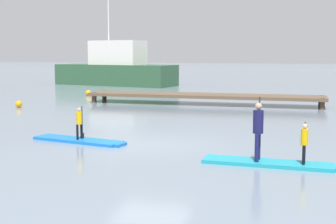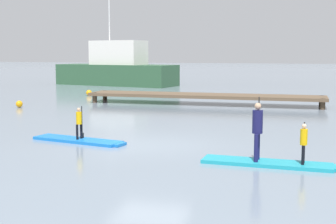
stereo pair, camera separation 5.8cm
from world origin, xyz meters
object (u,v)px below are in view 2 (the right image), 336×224
(paddleboard_near, at_px, (79,140))
(paddler_child_front, at_px, (304,141))
(paddler_child_solo, at_px, (79,121))
(mooring_buoy_mid, at_px, (19,104))
(paddler_adult, at_px, (257,128))
(fishing_boat_white_large, at_px, (117,69))
(mooring_buoy_near, at_px, (89,93))
(paddleboard_far, at_px, (269,163))

(paddleboard_near, relative_size, paddler_child_front, 3.22)
(paddler_child_solo, distance_m, mooring_buoy_mid, 11.61)
(paddler_adult, height_order, fishing_boat_white_large, fishing_boat_white_large)
(paddler_child_solo, distance_m, paddler_child_front, 7.59)
(mooring_buoy_near, distance_m, mooring_buoy_mid, 7.74)
(mooring_buoy_mid, bearing_deg, paddler_child_front, -34.00)
(paddler_child_front, bearing_deg, paddler_adult, 177.48)
(paddler_adult, bearing_deg, paddleboard_far, -3.92)
(paddleboard_near, bearing_deg, paddler_child_front, -13.32)
(paddleboard_near, xyz_separation_m, mooring_buoy_near, (-7.21, 16.25, 0.15))
(fishing_boat_white_large, bearing_deg, paddleboard_near, -70.90)
(paddleboard_far, distance_m, paddler_adult, 1.02)
(fishing_boat_white_large, relative_size, mooring_buoy_near, 29.59)
(paddler_adult, distance_m, paddler_child_front, 1.26)
(paddleboard_near, distance_m, paddler_adult, 6.47)
(paddler_child_front, relative_size, fishing_boat_white_large, 0.09)
(paddler_child_front, distance_m, mooring_buoy_near, 23.18)
(paddleboard_far, distance_m, paddler_child_front, 1.10)
(fishing_boat_white_large, bearing_deg, paddler_adult, -61.59)
(paddler_child_front, height_order, mooring_buoy_mid, paddler_child_front)
(paddleboard_near, relative_size, paddleboard_far, 0.96)
(paddler_adult, relative_size, mooring_buoy_mid, 4.63)
(paddler_child_front, xyz_separation_m, fishing_boat_white_large, (-16.75, 28.77, 0.81))
(paddleboard_far, xyz_separation_m, mooring_buoy_mid, (-14.36, 10.25, 0.14))
(paddleboard_far, relative_size, paddler_child_front, 3.35)
(mooring_buoy_mid, bearing_deg, paddleboard_far, -35.52)
(paddler_child_solo, height_order, mooring_buoy_mid, paddler_child_solo)
(paddler_child_solo, relative_size, paddler_child_front, 1.02)
(paddler_child_front, bearing_deg, fishing_boat_white_large, 120.21)
(paddleboard_far, height_order, mooring_buoy_mid, mooring_buoy_mid)
(paddler_child_front, distance_m, fishing_boat_white_large, 33.30)
(fishing_boat_white_large, bearing_deg, mooring_buoy_mid, -85.35)
(paddleboard_near, height_order, paddler_adult, paddler_adult)
(paddler_child_front, bearing_deg, mooring_buoy_mid, 146.00)
(mooring_buoy_near, bearing_deg, paddler_adult, -53.30)
(paddleboard_near, bearing_deg, mooring_buoy_near, 113.92)
(paddleboard_far, height_order, fishing_boat_white_large, fishing_boat_white_large)
(paddler_child_front, height_order, mooring_buoy_near, paddler_child_front)
(mooring_buoy_near, bearing_deg, fishing_boat_white_large, 101.30)
(paddler_adult, height_order, mooring_buoy_near, paddler_adult)
(paddler_child_front, height_order, fishing_boat_white_large, fishing_boat_white_large)
(mooring_buoy_mid, bearing_deg, paddler_adult, -36.10)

